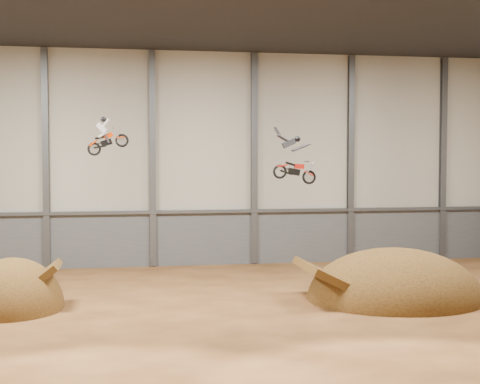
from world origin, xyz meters
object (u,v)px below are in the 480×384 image
takeoff_ramp (12,309)px  fmx_rider_a (110,132)px  fmx_rider_b (293,156)px  landing_ramp (395,299)px

takeoff_ramp → fmx_rider_a: (4.56, 1.63, 8.35)m
fmx_rider_a → fmx_rider_b: (9.07, -1.22, -1.19)m
takeoff_ramp → fmx_rider_b: (13.63, 0.41, 7.17)m
takeoff_ramp → fmx_rider_b: size_ratio=1.87×
fmx_rider_a → takeoff_ramp: bearing=-158.6°
takeoff_ramp → landing_ramp: 18.60m
takeoff_ramp → fmx_rider_b: 15.40m
landing_ramp → fmx_rider_b: bearing=166.2°
landing_ramp → fmx_rider_b: 8.80m
landing_ramp → fmx_rider_a: size_ratio=4.28×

